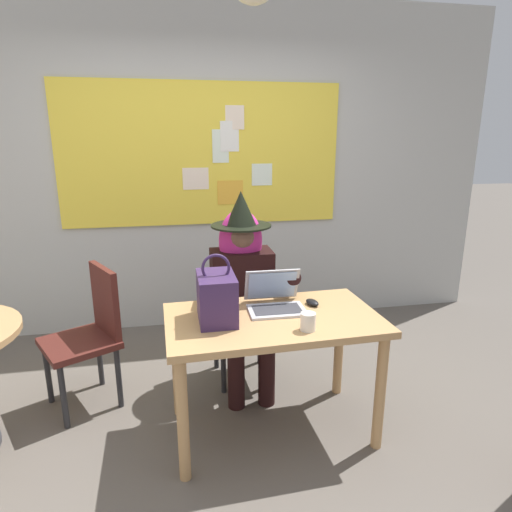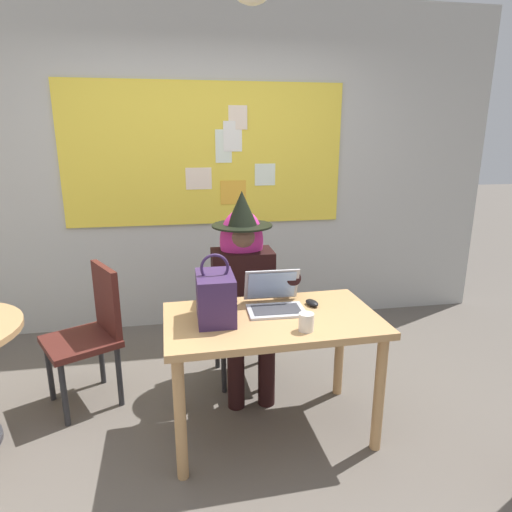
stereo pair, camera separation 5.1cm
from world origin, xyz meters
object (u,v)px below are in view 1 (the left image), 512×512
(person_costumed, at_px, (243,280))
(handbag, at_px, (217,297))
(computer_mouse, at_px, (312,302))
(desk_main, at_px, (273,334))
(chair_spare_by_window, at_px, (91,329))
(laptop, at_px, (275,300))
(coffee_mug, at_px, (308,322))
(chair_at_desk, at_px, (240,310))

(person_costumed, xyz_separation_m, handbag, (-0.24, -0.57, 0.10))
(computer_mouse, bearing_deg, handbag, 174.57)
(desk_main, xyz_separation_m, chair_spare_by_window, (-1.08, 0.52, -0.11))
(laptop, distance_m, coffee_mug, 0.34)
(laptop, xyz_separation_m, handbag, (-0.35, -0.11, 0.09))
(chair_at_desk, xyz_separation_m, chair_spare_by_window, (-1.00, -0.19, 0.02))
(chair_spare_by_window, bearing_deg, desk_main, 126.24)
(laptop, relative_size, chair_spare_by_window, 0.37)
(coffee_mug, height_order, chair_spare_by_window, chair_spare_by_window)
(chair_at_desk, height_order, person_costumed, person_costumed)
(chair_spare_by_window, bearing_deg, laptop, 132.45)
(chair_at_desk, xyz_separation_m, laptop, (0.12, -0.58, 0.29))
(computer_mouse, distance_m, coffee_mug, 0.36)
(desk_main, xyz_separation_m, person_costumed, (-0.08, 0.58, 0.14))
(person_costumed, relative_size, computer_mouse, 13.08)
(computer_mouse, bearing_deg, chair_spare_by_window, 147.68)
(desk_main, bearing_deg, computer_mouse, 24.65)
(coffee_mug, bearing_deg, laptop, 106.55)
(desk_main, xyz_separation_m, laptop, (0.04, 0.12, 0.15))
(person_costumed, height_order, chair_spare_by_window, person_costumed)
(computer_mouse, xyz_separation_m, coffee_mug, (-0.13, -0.33, 0.03))
(laptop, bearing_deg, desk_main, -106.58)
(handbag, xyz_separation_m, coffee_mug, (0.45, -0.22, -0.09))
(desk_main, relative_size, person_costumed, 0.90)
(desk_main, height_order, person_costumed, person_costumed)
(chair_spare_by_window, bearing_deg, chair_at_desk, 162.44)
(handbag, bearing_deg, person_costumed, 67.21)
(person_costumed, distance_m, laptop, 0.47)
(laptop, height_order, coffee_mug, laptop)
(desk_main, xyz_separation_m, computer_mouse, (0.27, 0.12, 0.12))
(laptop, bearing_deg, computer_mouse, 1.05)
(laptop, bearing_deg, coffee_mug, -72.38)
(desk_main, relative_size, chair_at_desk, 1.38)
(desk_main, relative_size, computer_mouse, 11.71)
(desk_main, bearing_deg, chair_spare_by_window, 154.32)
(chair_at_desk, relative_size, chair_spare_by_window, 0.97)
(handbag, height_order, coffee_mug, handbag)
(desk_main, relative_size, laptop, 3.65)
(person_costumed, xyz_separation_m, coffee_mug, (0.21, -0.79, 0.02))
(person_costumed, xyz_separation_m, computer_mouse, (0.34, -0.46, -0.01))
(coffee_mug, bearing_deg, computer_mouse, 68.18)
(coffee_mug, bearing_deg, person_costumed, 105.13)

